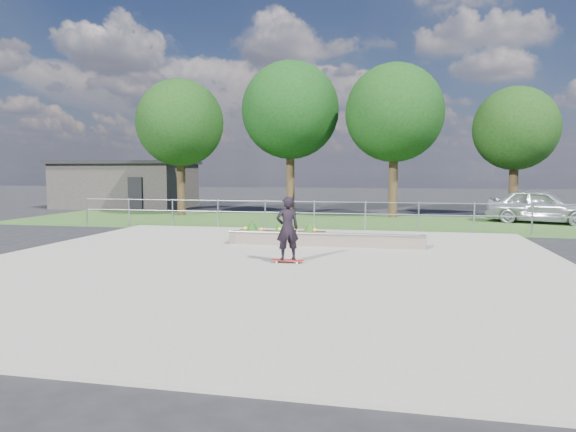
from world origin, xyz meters
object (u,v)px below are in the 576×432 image
(skateboarder, at_px, (287,229))
(parked_car, at_px, (541,206))
(grind_ledge, at_px, (325,239))
(planter_bed, at_px, (279,234))

(skateboarder, height_order, parked_car, skateboarder)
(skateboarder, bearing_deg, grind_ledge, 80.39)
(parked_car, bearing_deg, skateboarder, 163.73)
(planter_bed, xyz_separation_m, skateboarder, (1.20, -4.35, 0.68))
(planter_bed, height_order, skateboarder, skateboarder)
(planter_bed, bearing_deg, grind_ledge, -36.23)
(grind_ledge, distance_m, parked_car, 12.67)
(grind_ledge, height_order, parked_car, parked_car)
(planter_bed, xyz_separation_m, parked_car, (10.21, 8.13, 0.54))
(grind_ledge, xyz_separation_m, planter_bed, (-1.72, 1.26, -0.02))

